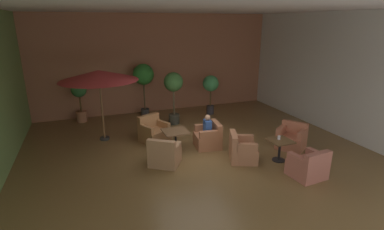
# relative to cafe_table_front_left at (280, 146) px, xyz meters

# --- Properties ---
(ground_plane) EXTENTS (10.47, 9.90, 0.02)m
(ground_plane) POSITION_rel_cafe_table_front_left_xyz_m (-2.01, 1.30, -0.47)
(ground_plane) COLOR brown
(wall_back_brick) EXTENTS (10.47, 0.08, 4.18)m
(wall_back_brick) POSITION_rel_cafe_table_front_left_xyz_m (-2.01, 6.21, 1.63)
(wall_back_brick) COLOR #A36548
(wall_back_brick) RESTS_ON ground_plane
(wall_right_plain) EXTENTS (0.08, 9.90, 4.18)m
(wall_right_plain) POSITION_rel_cafe_table_front_left_xyz_m (3.19, 1.30, 1.63)
(wall_right_plain) COLOR silver
(wall_right_plain) RESTS_ON ground_plane
(ceiling_slab) EXTENTS (10.47, 9.90, 0.06)m
(ceiling_slab) POSITION_rel_cafe_table_front_left_xyz_m (-2.01, 1.30, 3.75)
(ceiling_slab) COLOR silver
(ceiling_slab) RESTS_ON wall_back_brick
(cafe_table_front_left) EXTENTS (0.63, 0.63, 0.63)m
(cafe_table_front_left) POSITION_rel_cafe_table_front_left_xyz_m (0.00, 0.00, 0.00)
(cafe_table_front_left) COLOR black
(cafe_table_front_left) RESTS_ON ground_plane
(armchair_front_left_north) EXTENTS (1.03, 1.06, 0.82)m
(armchair_front_left_north) POSITION_rel_cafe_table_front_left_xyz_m (0.88, 0.60, -0.15)
(armchair_front_left_north) COLOR #B5674A
(armchair_front_left_north) RESTS_ON ground_plane
(armchair_front_left_east) EXTENTS (0.99, 1.02, 0.82)m
(armchair_front_left_east) POSITION_rel_cafe_table_front_left_xyz_m (-1.00, 0.39, -0.15)
(armchair_front_left_east) COLOR #A86B4A
(armchair_front_left_east) RESTS_ON ground_plane
(armchair_front_left_south) EXTENTS (0.86, 0.83, 0.79)m
(armchair_front_left_south) POSITION_rel_cafe_table_front_left_xyz_m (0.10, -1.07, -0.16)
(armchair_front_left_south) COLOR #B46655
(armchair_front_left_south) RESTS_ON ground_plane
(cafe_table_front_right) EXTENTS (0.76, 0.76, 0.63)m
(cafe_table_front_right) POSITION_rel_cafe_table_front_left_xyz_m (-2.56, 1.75, 0.04)
(cafe_table_front_right) COLOR black
(cafe_table_front_right) RESTS_ON ground_plane
(armchair_front_right_north) EXTENTS (0.86, 0.89, 0.80)m
(armchair_front_right_north) POSITION_rel_cafe_table_front_left_xyz_m (-1.51, 1.62, -0.15)
(armchair_front_right_north) COLOR #AA6846
(armchair_front_right_north) RESTS_ON ground_plane
(armchair_front_right_east) EXTENTS (1.08, 1.06, 0.86)m
(armchair_front_right_east) POSITION_rel_cafe_table_front_left_xyz_m (-3.04, 2.71, -0.15)
(armchair_front_right_east) COLOR #A56E43
(armchair_front_right_east) RESTS_ON ground_plane
(armchair_front_right_south) EXTENTS (1.05, 1.03, 0.83)m
(armchair_front_right_south) POSITION_rel_cafe_table_front_left_xyz_m (-3.16, 0.87, -0.16)
(armchair_front_right_south) COLOR #A77752
(armchair_front_right_south) RESTS_ON ground_plane
(patio_umbrella_tall_red) EXTENTS (2.50, 2.50, 2.37)m
(patio_umbrella_tall_red) POSITION_rel_cafe_table_front_left_xyz_m (-4.58, 3.40, 1.72)
(patio_umbrella_tall_red) COLOR #2D2D2D
(patio_umbrella_tall_red) RESTS_ON ground_plane
(potted_tree_left_corner) EXTENTS (0.86, 0.86, 2.21)m
(potted_tree_left_corner) POSITION_rel_cafe_table_front_left_xyz_m (-2.74, 5.54, 1.22)
(potted_tree_left_corner) COLOR #363433
(potted_tree_left_corner) RESTS_ON ground_plane
(potted_tree_mid_left) EXTENTS (0.68, 0.68, 1.69)m
(potted_tree_mid_left) POSITION_rel_cafe_table_front_left_xyz_m (-0.04, 4.85, 0.75)
(potted_tree_mid_left) COLOR #373237
(potted_tree_mid_left) RESTS_ON ground_plane
(potted_tree_mid_right) EXTENTS (0.59, 0.59, 1.61)m
(potted_tree_mid_right) POSITION_rel_cafe_table_front_left_xyz_m (-5.28, 5.68, 0.56)
(potted_tree_mid_right) COLOR #AB6847
(potted_tree_mid_right) RESTS_ON ground_plane
(potted_tree_right_corner) EXTENTS (0.73, 0.73, 2.02)m
(potted_tree_right_corner) POSITION_rel_cafe_table_front_left_xyz_m (-1.87, 4.19, 0.97)
(potted_tree_right_corner) COLOR #38382D
(potted_tree_right_corner) RESTS_ON ground_plane
(patron_blue_shirt) EXTENTS (0.24, 0.35, 0.64)m
(patron_blue_shirt) POSITION_rel_cafe_table_front_left_xyz_m (-1.55, 1.62, 0.25)
(patron_blue_shirt) COLOR #2D4F99
(patron_blue_shirt) RESTS_ON ground_plane
(iced_drink_cup) EXTENTS (0.08, 0.08, 0.11)m
(iced_drink_cup) POSITION_rel_cafe_table_front_left_xyz_m (-0.01, 0.07, 0.22)
(iced_drink_cup) COLOR white
(iced_drink_cup) RESTS_ON cafe_table_front_left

